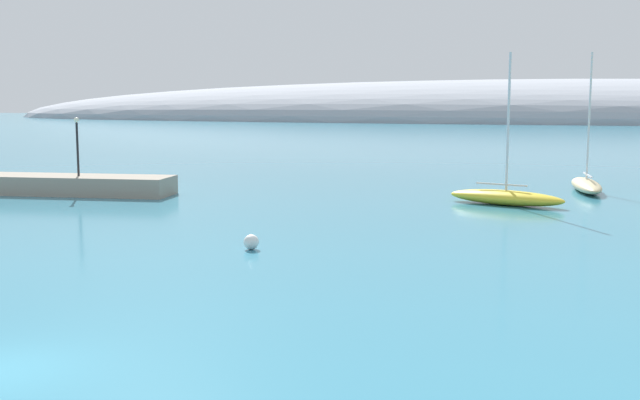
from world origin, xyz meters
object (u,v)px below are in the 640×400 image
(sailboat_yellow_mid_mooring, at_px, (506,196))
(harbor_lamp_post, at_px, (77,140))
(sailboat_sand_outer_mooring, at_px, (586,184))
(mooring_buoy_white, at_px, (251,242))

(sailboat_yellow_mid_mooring, relative_size, harbor_lamp_post, 2.34)
(sailboat_sand_outer_mooring, bearing_deg, harbor_lamp_post, 103.01)
(mooring_buoy_white, relative_size, harbor_lamp_post, 0.17)
(mooring_buoy_white, height_order, harbor_lamp_post, harbor_lamp_post)
(sailboat_yellow_mid_mooring, xyz_separation_m, mooring_buoy_white, (-10.25, -18.19, -0.20))
(sailboat_yellow_mid_mooring, relative_size, mooring_buoy_white, 14.00)
(mooring_buoy_white, bearing_deg, sailboat_sand_outer_mooring, 60.23)
(sailboat_yellow_mid_mooring, distance_m, sailboat_sand_outer_mooring, 10.38)
(sailboat_sand_outer_mooring, xyz_separation_m, harbor_lamp_post, (-34.43, -11.73, 3.34))
(mooring_buoy_white, bearing_deg, sailboat_yellow_mid_mooring, 60.61)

